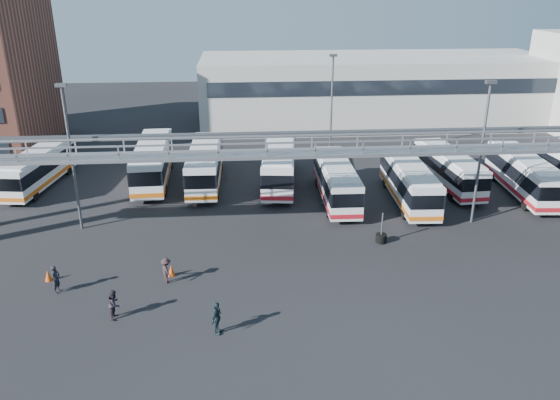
{
  "coord_description": "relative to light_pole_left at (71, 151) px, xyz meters",
  "views": [
    {
      "loc": [
        -4.67,
        -28.14,
        16.18
      ],
      "look_at": [
        -2.06,
        6.0,
        2.54
      ],
      "focal_mm": 35.0,
      "sensor_mm": 36.0,
      "label": 1
    }
  ],
  "objects": [
    {
      "name": "bus_0",
      "position": [
        -5.7,
        9.0,
        -4.01
      ],
      "size": [
        3.65,
        10.44,
        3.1
      ],
      "rotation": [
        0.0,
        0.0,
        -0.13
      ],
      "color": "silver",
      "rests_on": "ground"
    },
    {
      "name": "ground",
      "position": [
        16.0,
        -8.0,
        -5.73
      ],
      "size": [
        140.0,
        140.0,
        0.0
      ],
      "primitive_type": "plane",
      "color": "black",
      "rests_on": "ground"
    },
    {
      "name": "pedestrian_d",
      "position": [
        9.95,
        -13.26,
        -4.85
      ],
      "size": [
        0.76,
        1.11,
        1.76
      ],
      "primitive_type": "imported",
      "rotation": [
        0.0,
        0.0,
        1.21
      ],
      "color": "#1C2C32",
      "rests_on": "ground"
    },
    {
      "name": "pedestrian_b",
      "position": [
        4.66,
        -11.47,
        -4.92
      ],
      "size": [
        0.72,
        0.87,
        1.62
      ],
      "primitive_type": "imported",
      "rotation": [
        0.0,
        0.0,
        1.43
      ],
      "color": "#271F2B",
      "rests_on": "ground"
    },
    {
      "name": "bus_5",
      "position": [
        18.85,
        3.94,
        -3.99
      ],
      "size": [
        2.56,
        10.37,
        3.14
      ],
      "rotation": [
        0.0,
        0.0,
        -0.02
      ],
      "color": "silver",
      "rests_on": "ground"
    },
    {
      "name": "pedestrian_a",
      "position": [
        0.88,
        -8.67,
        -4.9
      ],
      "size": [
        0.53,
        0.68,
        1.66
      ],
      "primitive_type": "imported",
      "rotation": [
        0.0,
        0.0,
        1.33
      ],
      "color": "black",
      "rests_on": "ground"
    },
    {
      "name": "light_pole_mid",
      "position": [
        28.0,
        -1.0,
        0.0
      ],
      "size": [
        0.7,
        0.35,
        10.21
      ],
      "color": "#4C4F54",
      "rests_on": "ground"
    },
    {
      "name": "gantry",
      "position": [
        16.0,
        -2.13,
        -0.22
      ],
      "size": [
        51.4,
        5.15,
        7.1
      ],
      "color": "gray",
      "rests_on": "ground"
    },
    {
      "name": "bus_8",
      "position": [
        34.27,
        4.07,
        -3.94
      ],
      "size": [
        3.22,
        10.77,
        3.23
      ],
      "rotation": [
        0.0,
        0.0,
        -0.07
      ],
      "color": "silver",
      "rests_on": "ground"
    },
    {
      "name": "bus_4",
      "position": [
        14.67,
        8.03,
        -3.87
      ],
      "size": [
        3.79,
        11.28,
        3.36
      ],
      "rotation": [
        0.0,
        0.0,
        -0.11
      ],
      "color": "silver",
      "rests_on": "ground"
    },
    {
      "name": "cone_left",
      "position": [
        -0.04,
        -7.31,
        -5.4
      ],
      "size": [
        0.46,
        0.46,
        0.66
      ],
      "primitive_type": "cone",
      "rotation": [
        0.0,
        0.0,
        0.11
      ],
      "color": "#CF440B",
      "rests_on": "ground"
    },
    {
      "name": "pedestrian_c",
      "position": [
        6.91,
        -8.06,
        -4.95
      ],
      "size": [
        1.01,
        1.16,
        1.55
      ],
      "primitive_type": "imported",
      "rotation": [
        0.0,
        0.0,
        2.11
      ],
      "color": "black",
      "rests_on": "ground"
    },
    {
      "name": "bus_2",
      "position": [
        3.8,
        9.52,
        -3.81
      ],
      "size": [
        3.09,
        11.5,
        3.46
      ],
      "rotation": [
        0.0,
        0.0,
        0.04
      ],
      "color": "silver",
      "rests_on": "ground"
    },
    {
      "name": "light_pole_left",
      "position": [
        0.0,
        0.0,
        0.0
      ],
      "size": [
        0.7,
        0.35,
        10.21
      ],
      "color": "#4C4F54",
      "rests_on": "ground"
    },
    {
      "name": "bus_3",
      "position": [
        8.34,
        8.55,
        -3.88
      ],
      "size": [
        2.75,
        11.02,
        3.33
      ],
      "rotation": [
        0.0,
        0.0,
        -0.02
      ],
      "color": "silver",
      "rests_on": "ground"
    },
    {
      "name": "light_pole_back",
      "position": [
        20.0,
        14.0,
        0.0
      ],
      "size": [
        0.7,
        0.35,
        10.21
      ],
      "color": "#4C4F54",
      "rests_on": "ground"
    },
    {
      "name": "cone_right",
      "position": [
        7.07,
        -7.28,
        -5.38
      ],
      "size": [
        0.44,
        0.44,
        0.69
      ],
      "primitive_type": "cone",
      "rotation": [
        0.0,
        0.0,
        0.01
      ],
      "color": "#CF440B",
      "rests_on": "ground"
    },
    {
      "name": "tire_stack",
      "position": [
        20.59,
        -3.82,
        -5.37
      ],
      "size": [
        0.75,
        0.75,
        2.13
      ],
      "color": "black",
      "rests_on": "ground"
    },
    {
      "name": "warehouse",
      "position": [
        28.0,
        30.0,
        -1.73
      ],
      "size": [
        42.0,
        14.0,
        8.0
      ],
      "primitive_type": "cube",
      "color": "#9E9E99",
      "rests_on": "ground"
    },
    {
      "name": "bus_7",
      "position": [
        28.82,
        6.3,
        -4.03
      ],
      "size": [
        2.99,
        10.24,
        3.07
      ],
      "rotation": [
        0.0,
        0.0,
        0.06
      ],
      "color": "silver",
      "rests_on": "ground"
    },
    {
      "name": "bus_6",
      "position": [
        24.48,
        3.19,
        -3.97
      ],
      "size": [
        2.87,
        10.53,
        3.17
      ],
      "rotation": [
        0.0,
        0.0,
        -0.04
      ],
      "color": "silver",
      "rests_on": "ground"
    }
  ]
}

